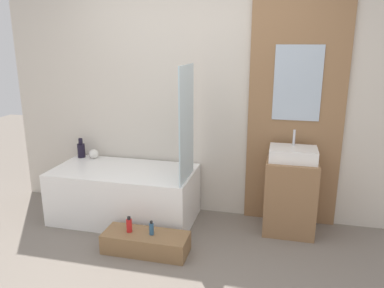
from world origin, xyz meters
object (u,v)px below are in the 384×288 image
at_px(bathtub, 125,194).
at_px(vase_tall_dark, 81,150).
at_px(sink, 293,154).
at_px(bottle_soap_secondary, 151,228).
at_px(vase_round_light, 94,154).
at_px(bottle_soap_primary, 129,225).
at_px(wooden_step_bench, 146,243).

bearing_deg(bathtub, vase_tall_dark, 156.25).
height_order(sink, vase_tall_dark, sink).
bearing_deg(bottle_soap_secondary, bathtub, 131.05).
distance_m(vase_tall_dark, vase_round_light, 0.17).
xyz_separation_m(bathtub, sink, (1.69, 0.14, 0.52)).
xyz_separation_m(sink, vase_tall_dark, (-2.33, 0.14, -0.16)).
xyz_separation_m(vase_tall_dark, bottle_soap_primary, (0.94, -0.86, -0.40)).
relative_size(vase_round_light, bottle_soap_secondary, 0.82).
distance_m(wooden_step_bench, bottle_soap_secondary, 0.16).
xyz_separation_m(vase_round_light, bottle_soap_secondary, (0.99, -0.85, -0.37)).
height_order(wooden_step_bench, vase_round_light, vase_round_light).
bearing_deg(bathtub, sink, 4.73).
bearing_deg(bottle_soap_primary, wooden_step_bench, 0.00).
relative_size(bathtub, wooden_step_bench, 1.91).
bearing_deg(vase_round_light, wooden_step_bench, -42.54).
relative_size(bathtub, bottle_soap_secondary, 11.35).
xyz_separation_m(wooden_step_bench, vase_tall_dark, (-1.09, 0.86, 0.55)).
height_order(wooden_step_bench, bottle_soap_primary, bottle_soap_primary).
distance_m(wooden_step_bench, vase_tall_dark, 1.50).
bearing_deg(bottle_soap_primary, bottle_soap_secondary, 0.00).
xyz_separation_m(wooden_step_bench, bottle_soap_primary, (-0.15, 0.00, 0.16)).
bearing_deg(bottle_soap_primary, sink, 27.24).
height_order(bottle_soap_primary, bottle_soap_secondary, bottle_soap_primary).
distance_m(bathtub, sink, 1.78).
distance_m(wooden_step_bench, vase_round_light, 1.36).
height_order(vase_tall_dark, bottle_soap_primary, vase_tall_dark).
bearing_deg(bottle_soap_primary, vase_round_light, 132.29).
bearing_deg(vase_round_light, bottle_soap_secondary, -40.82).
bearing_deg(bathtub, vase_round_light, 150.52).
distance_m(vase_round_light, bottle_soap_primary, 1.21).
bearing_deg(wooden_step_bench, bottle_soap_primary, 180.00).
height_order(vase_round_light, bottle_soap_primary, vase_round_light).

